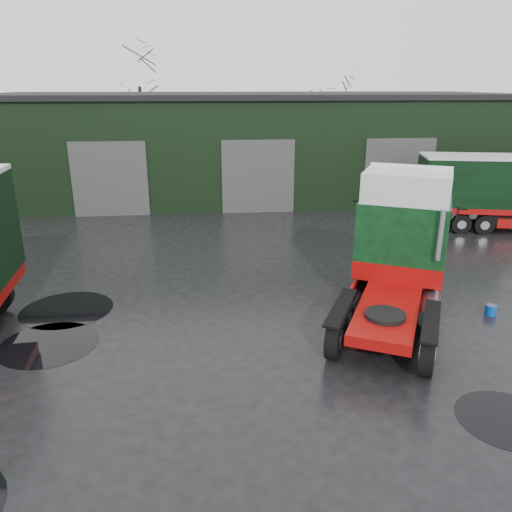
{
  "coord_description": "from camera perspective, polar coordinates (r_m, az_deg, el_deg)",
  "views": [
    {
      "loc": [
        -0.82,
        -13.3,
        6.85
      ],
      "look_at": [
        0.65,
        1.51,
        1.7
      ],
      "focal_mm": 35.0,
      "sensor_mm": 36.0,
      "label": 1
    }
  ],
  "objects": [
    {
      "name": "ground",
      "position": [
        14.98,
        -1.91,
        -8.12
      ],
      "size": [
        100.0,
        100.0,
        0.0
      ],
      "primitive_type": "plane",
      "color": "black"
    },
    {
      "name": "puddle_1",
      "position": [
        21.75,
        15.26,
        0.04
      ],
      "size": [
        2.27,
        2.27,
        0.01
      ],
      "primitive_type": "cylinder",
      "color": "black",
      "rests_on": "ground"
    },
    {
      "name": "hero_tractor",
      "position": [
        14.82,
        15.7,
        0.06
      ],
      "size": [
        5.84,
        7.67,
        4.4
      ],
      "primitive_type": null,
      "rotation": [
        0.0,
        0.0,
        -0.46
      ],
      "color": "black",
      "rests_on": "ground"
    },
    {
      "name": "puddle_0",
      "position": [
        15.2,
        -22.58,
        -9.28
      ],
      "size": [
        2.71,
        2.71,
        0.01
      ],
      "primitive_type": "cylinder",
      "color": "black",
      "rests_on": "ground"
    },
    {
      "name": "wash_bucket",
      "position": [
        17.29,
        25.26,
        -5.62
      ],
      "size": [
        0.41,
        0.41,
        0.32
      ],
      "primitive_type": "cylinder",
      "rotation": [
        0.0,
        0.0,
        -0.2
      ],
      "color": "#0740A3",
      "rests_on": "ground"
    },
    {
      "name": "tree_back_a",
      "position": [
        43.66,
        -12.97,
        15.87
      ],
      "size": [
        4.4,
        4.4,
        9.5
      ],
      "primitive_type": null,
      "color": "black",
      "rests_on": "ground"
    },
    {
      "name": "tree_back_b",
      "position": [
        44.74,
        8.64,
        14.9
      ],
      "size": [
        4.4,
        4.4,
        7.5
      ],
      "primitive_type": null,
      "color": "black",
      "rests_on": "ground"
    },
    {
      "name": "puddle_3",
      "position": [
        12.53,
        26.74,
        -16.35
      ],
      "size": [
        2.13,
        2.13,
        0.01
      ],
      "primitive_type": "cylinder",
      "color": "black",
      "rests_on": "ground"
    },
    {
      "name": "warehouse",
      "position": [
        33.62,
        -0.84,
        12.78
      ],
      "size": [
        32.4,
        12.4,
        6.3
      ],
      "color": "black",
      "rests_on": "ground"
    },
    {
      "name": "puddle_2",
      "position": [
        17.17,
        -20.81,
        -5.73
      ],
      "size": [
        2.89,
        2.89,
        0.01
      ],
      "primitive_type": "cylinder",
      "color": "black",
      "rests_on": "ground"
    }
  ]
}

